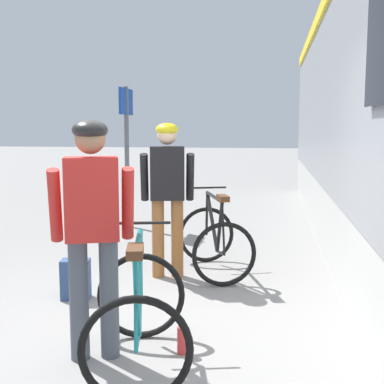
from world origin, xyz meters
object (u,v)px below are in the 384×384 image
Objects in this scene: backpack_on_platform at (76,279)px; water_bottle_near_the_bikes at (182,340)px; bicycle_near_teal at (139,314)px; cyclist_near_in_red at (92,219)px; cyclist_far_in_dark at (167,186)px; bicycle_far_black at (215,240)px; platform_sign_post at (127,133)px.

water_bottle_near_the_bikes is at bearing -49.59° from backpack_on_platform.
bicycle_near_teal reaches higher than backpack_on_platform.
cyclist_near_in_red reaches higher than water_bottle_near_the_bikes.
cyclist_far_in_dark is 4.40× the size of backpack_on_platform.
water_bottle_near_the_bikes is at bearing -89.99° from bicycle_far_black.
backpack_on_platform is (-0.65, 1.22, -0.85)m from cyclist_near_in_red.
bicycle_far_black is 0.52× the size of platform_sign_post.
cyclist_far_in_dark is at bearing 96.62° from bicycle_near_teal.
platform_sign_post is (-1.82, 4.74, 1.52)m from water_bottle_near_the_bikes.
bicycle_near_teal is at bearing -133.95° from water_bottle_near_the_bikes.
bicycle_near_teal reaches higher than water_bottle_near_the_bikes.
water_bottle_near_the_bikes is at bearing 46.05° from bicycle_near_teal.
water_bottle_near_the_bikes is (0.52, -1.94, -0.95)m from cyclist_far_in_dark.
cyclist_far_in_dark is at bearing 104.96° from water_bottle_near_the_bikes.
backpack_on_platform is at bearing -139.24° from bicycle_far_black.
backpack_on_platform is (-1.01, 1.33, -0.20)m from bicycle_near_teal.
cyclist_near_in_red reaches higher than backpack_on_platform.
platform_sign_post is (-1.19, 4.90, 0.57)m from cyclist_near_in_red.
bicycle_far_black is at bearing 83.84° from bicycle_near_teal.
bicycle_far_black is 3.10× the size of backpack_on_platform.
platform_sign_post is at bearing 88.33° from backpack_on_platform.
bicycle_far_black is 3.39m from platform_sign_post.
cyclist_far_in_dark is at bearing -65.11° from platform_sign_post.
cyclist_near_in_red is at bearing -72.03° from backpack_on_platform.
water_bottle_near_the_bikes is (0.63, 0.16, -0.95)m from cyclist_near_in_red.
platform_sign_post is (-0.54, 3.68, 1.42)m from backpack_on_platform.
cyclist_far_in_dark is 3.13m from platform_sign_post.
bicycle_near_teal is (0.26, -2.22, -0.65)m from cyclist_far_in_dark.
water_bottle_near_the_bikes is (1.28, -1.06, -0.10)m from backpack_on_platform.
bicycle_near_teal is at bearing -72.77° from platform_sign_post.
cyclist_far_in_dark is 0.73× the size of platform_sign_post.
cyclist_near_in_red is 0.73× the size of platform_sign_post.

